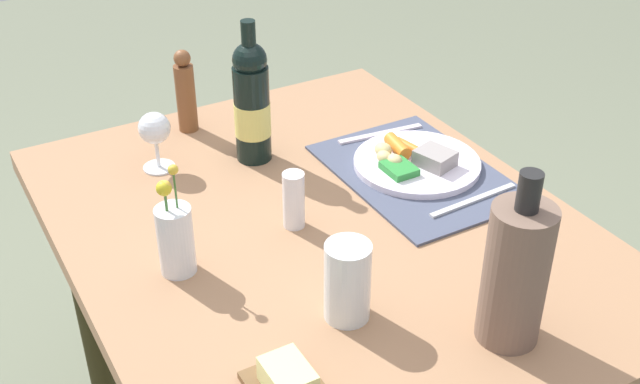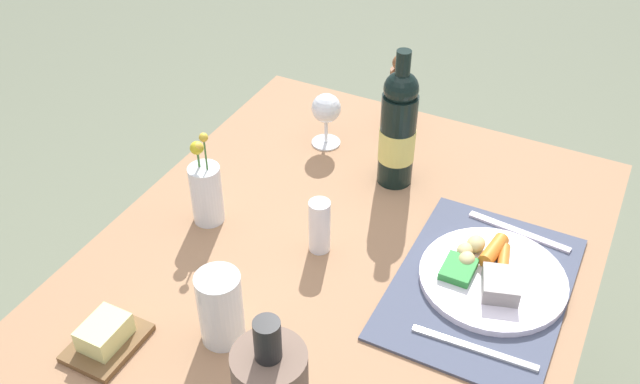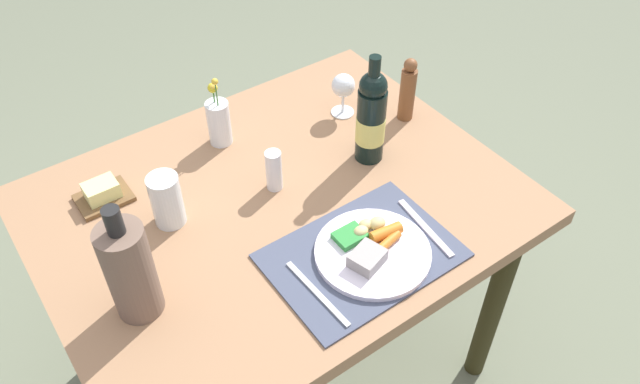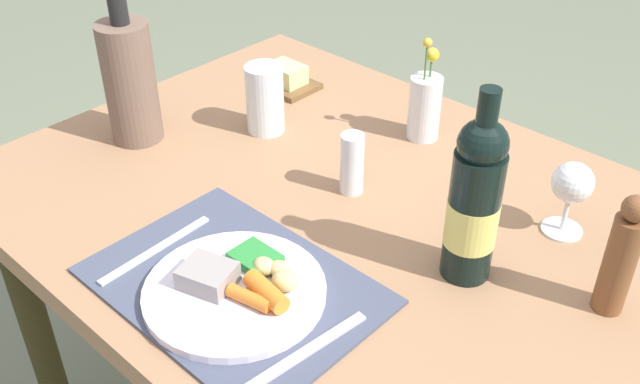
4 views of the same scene
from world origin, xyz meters
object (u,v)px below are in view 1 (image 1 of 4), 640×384
(pepper_mill, at_px, (186,92))
(butter_dish, at_px, (288,384))
(cooler_bottle, at_px, (516,273))
(dining_table, at_px, (321,263))
(fork, at_px, (473,200))
(wine_glass, at_px, (155,131))
(flower_vase, at_px, (176,237))
(dinner_plate, at_px, (415,161))
(knife, at_px, (381,134))
(wine_bottle, at_px, (254,103))
(salt_shaker, at_px, (294,200))
(water_tumbler, at_px, (347,286))

(pepper_mill, height_order, butter_dish, pepper_mill)
(cooler_bottle, height_order, butter_dish, cooler_bottle)
(dining_table, distance_m, fork, 0.32)
(wine_glass, bearing_deg, butter_dish, 175.12)
(fork, xyz_separation_m, flower_vase, (0.08, 0.58, 0.06))
(dinner_plate, xyz_separation_m, flower_vase, (-0.08, 0.56, 0.05))
(wine_glass, height_order, butter_dish, wine_glass)
(knife, bearing_deg, flower_vase, 118.51)
(fork, bearing_deg, flower_vase, 79.10)
(wine_glass, relative_size, wine_bottle, 0.42)
(cooler_bottle, xyz_separation_m, wine_bottle, (0.70, 0.10, 0.01))
(butter_dish, bearing_deg, cooler_bottle, -99.31)
(knife, relative_size, wine_bottle, 0.67)
(knife, xyz_separation_m, butter_dish, (-0.58, 0.54, 0.01))
(dining_table, bearing_deg, knife, -51.00)
(knife, height_order, butter_dish, butter_dish)
(pepper_mill, xyz_separation_m, wine_bottle, (-0.19, -0.08, 0.04))
(pepper_mill, bearing_deg, cooler_bottle, -168.90)
(wine_glass, relative_size, flower_vase, 0.61)
(knife, bearing_deg, dining_table, 135.16)
(dining_table, distance_m, flower_vase, 0.33)
(wine_bottle, bearing_deg, dining_table, 179.06)
(fork, distance_m, pepper_mill, 0.68)
(salt_shaker, bearing_deg, fork, -107.77)
(dining_table, relative_size, cooler_bottle, 3.90)
(water_tumbler, distance_m, wine_bottle, 0.55)
(fork, relative_size, knife, 1.03)
(wine_glass, bearing_deg, flower_vase, 165.53)
(water_tumbler, xyz_separation_m, pepper_mill, (0.73, -0.02, 0.03))
(dining_table, relative_size, knife, 5.63)
(dining_table, relative_size, wine_glass, 8.99)
(water_tumbler, relative_size, wine_glass, 1.07)
(dining_table, relative_size, butter_dish, 8.87)
(flower_vase, relative_size, wine_bottle, 0.68)
(dining_table, height_order, knife, knife)
(dining_table, height_order, pepper_mill, pepper_mill)
(knife, xyz_separation_m, water_tumbler, (-0.48, 0.38, 0.05))
(wine_glass, distance_m, pepper_mill, 0.18)
(water_tumbler, relative_size, cooler_bottle, 0.47)
(dinner_plate, height_order, pepper_mill, pepper_mill)
(water_tumbler, xyz_separation_m, wine_bottle, (0.53, -0.10, 0.07))
(cooler_bottle, distance_m, salt_shaker, 0.46)
(salt_shaker, bearing_deg, cooler_bottle, -161.17)
(butter_dish, bearing_deg, salt_shaker, -29.25)
(flower_vase, height_order, wine_bottle, wine_bottle)
(wine_glass, bearing_deg, dining_table, -150.93)
(wine_glass, bearing_deg, knife, -103.65)
(salt_shaker, distance_m, wine_bottle, 0.28)
(dining_table, distance_m, dinner_plate, 0.31)
(dinner_plate, distance_m, cooler_bottle, 0.53)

